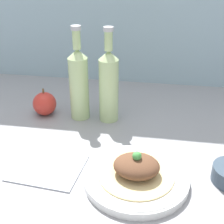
{
  "coord_description": "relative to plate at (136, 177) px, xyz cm",
  "views": [
    {
      "loc": [
        12.54,
        -68.01,
        49.15
      ],
      "look_at": [
        0.72,
        4.62,
        10.35
      ],
      "focal_mm": 50.0,
      "sensor_mm": 36.0,
      "label": 1
    }
  ],
  "objects": [
    {
      "name": "plate",
      "position": [
        0.0,
        0.0,
        0.0
      ],
      "size": [
        24.89,
        24.89,
        2.26
      ],
      "color": "white",
      "rests_on": "ground_plane"
    },
    {
      "name": "plated_food",
      "position": [
        0.0,
        -0.0,
        2.79
      ],
      "size": [
        18.01,
        18.01,
        6.52
      ],
      "color": "#D6BC7F",
      "rests_on": "plate"
    },
    {
      "name": "napkin",
      "position": [
        -22.28,
        1.32,
        -0.8
      ],
      "size": [
        18.25,
        16.01,
        0.8
      ],
      "color": "#B7BCC6",
      "rests_on": "ground_plane"
    },
    {
      "name": "apple",
      "position": [
        -32.9,
        28.92,
        2.66
      ],
      "size": [
        7.71,
        7.71,
        9.18
      ],
      "color": "red",
      "rests_on": "ground_plane"
    },
    {
      "name": "cider_bottle_right",
      "position": [
        -11.49,
        29.07,
        10.91
      ],
      "size": [
        6.06,
        6.06,
        29.57
      ],
      "color": "#B7D18E",
      "rests_on": "ground_plane"
    },
    {
      "name": "ground_plane",
      "position": [
        -8.83,
        9.92,
        -3.2
      ],
      "size": [
        180.0,
        110.0,
        4.0
      ],
      "primitive_type": "cube",
      "color": "gray"
    },
    {
      "name": "cider_bottle_left",
      "position": [
        -20.96,
        29.07,
        10.91
      ],
      "size": [
        6.06,
        6.06,
        29.57
      ],
      "color": "#B7D18E",
      "rests_on": "ground_plane"
    }
  ]
}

